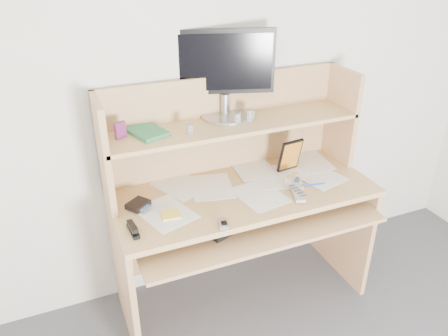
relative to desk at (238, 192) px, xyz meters
name	(u,v)px	position (x,y,z in m)	size (l,w,h in m)	color
back_wall	(221,83)	(0.00, 0.24, 0.56)	(3.60, 0.04, 2.50)	silver
desk	(238,192)	(0.00, 0.00, 0.00)	(1.40, 0.70, 1.30)	tan
paper_clutter	(245,190)	(0.00, -0.08, 0.06)	(1.32, 0.54, 0.01)	silver
keyboard	(240,217)	(-0.08, -0.19, -0.03)	(0.47, 0.29, 0.03)	black
tv_remote	(297,192)	(0.23, -0.23, 0.07)	(0.05, 0.18, 0.02)	#A2A29D
flip_phone	(223,223)	(-0.23, -0.34, 0.07)	(0.04, 0.08, 0.02)	#A2A2A4
stapler	(133,229)	(-0.63, -0.23, 0.08)	(0.03, 0.12, 0.04)	black
wallet	(138,204)	(-0.56, -0.03, 0.07)	(0.10, 0.09, 0.03)	black
sticky_note_pad	(170,215)	(-0.43, -0.16, 0.06)	(0.09, 0.09, 0.01)	gold
digital_camera	(292,179)	(0.26, -0.13, 0.09)	(0.09, 0.03, 0.05)	#B6B6B9
game_case	(290,155)	(0.33, 0.01, 0.16)	(0.14, 0.02, 0.19)	black
blue_pen	(313,184)	(0.36, -0.18, 0.07)	(0.01, 0.01, 0.14)	#163EAB
card_box	(120,130)	(-0.59, 0.10, 0.43)	(0.06, 0.02, 0.08)	maroon
shelf_book	(147,132)	(-0.46, 0.10, 0.40)	(0.14, 0.20, 0.02)	#368750
chip_stack_a	(190,129)	(-0.26, 0.02, 0.41)	(0.04, 0.04, 0.05)	black
chip_stack_b	(237,119)	(0.01, 0.05, 0.42)	(0.04, 0.04, 0.06)	silver
chip_stack_c	(250,115)	(0.10, 0.07, 0.41)	(0.04, 0.04, 0.05)	black
chip_stack_d	(249,116)	(0.08, 0.06, 0.42)	(0.04, 0.04, 0.06)	white
monitor	(224,71)	(-0.01, 0.18, 0.63)	(0.52, 0.27, 0.46)	#9B9CA0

